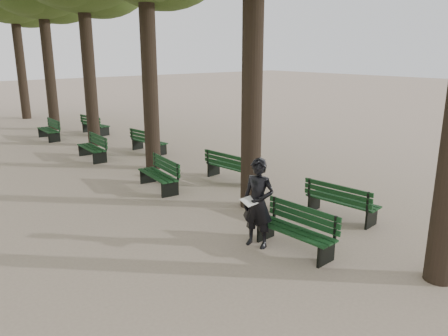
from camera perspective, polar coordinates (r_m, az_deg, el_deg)
ground at (r=8.78m, az=9.67°, el=-12.26°), size 120.00×120.00×0.00m
bench_left_0 at (r=9.17m, az=9.14°, el=-9.09°), size 0.67×1.83×0.92m
bench_left_1 at (r=13.07m, az=-8.57°, el=-1.63°), size 0.78×1.86×0.92m
bench_left_2 at (r=17.26m, az=-16.84°, el=1.98°), size 0.67×1.83×0.92m
bench_left_3 at (r=21.80m, az=-21.91°, el=4.18°), size 0.62×1.82×0.92m
bench_right_0 at (r=11.12m, az=15.10°, el=-5.04°), size 0.77×1.85×0.92m
bench_right_1 at (r=13.84m, az=0.87°, el=-0.52°), size 0.73×1.84×0.92m
bench_right_2 at (r=17.93m, az=-9.75°, el=2.89°), size 0.78×1.85×0.92m
bench_right_3 at (r=22.54m, az=-16.41°, el=4.98°), size 0.81×1.86×0.92m
man_with_map at (r=9.07m, az=4.46°, el=-4.60°), size 0.74×0.84×1.90m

